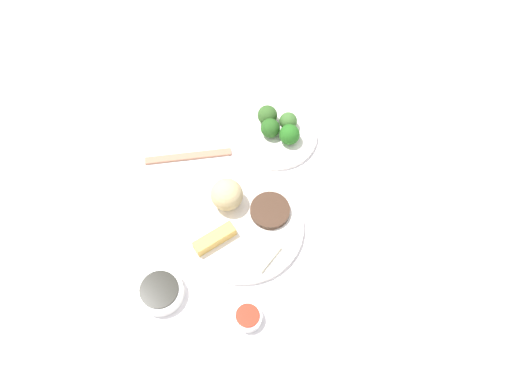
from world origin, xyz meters
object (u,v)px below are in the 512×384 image
soy_sauce_bowl (160,292)px  broccoli_plate (276,134)px  chopsticks_pair (188,156)px  main_plate (243,228)px  sauce_ramekin_sweet_and_sour (248,317)px

soy_sauce_bowl → broccoli_plate: bearing=-102.5°
broccoli_plate → chopsticks_pair: bearing=35.6°
main_plate → broccoli_plate: main_plate is taller
broccoli_plate → chopsticks_pair: (0.20, 0.14, -0.00)m
main_plate → chopsticks_pair: main_plate is taller
soy_sauce_bowl → chopsticks_pair: bearing=-76.7°
sauce_ramekin_sweet_and_sour → chopsticks_pair: 0.46m
soy_sauce_bowl → chopsticks_pair: soy_sauce_bowl is taller
main_plate → sauce_ramekin_sweet_and_sour: bearing=112.7°
soy_sauce_bowl → sauce_ramekin_sweet_and_sour: size_ratio=1.66×
main_plate → broccoli_plate: 0.30m
broccoli_plate → sauce_ramekin_sweet_and_sour: sauce_ramekin_sweet_and_sour is taller
broccoli_plate → soy_sauce_bowl: size_ratio=2.08×
broccoli_plate → chopsticks_pair: broccoli_plate is taller
main_plate → soy_sauce_bowl: soy_sauce_bowl is taller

